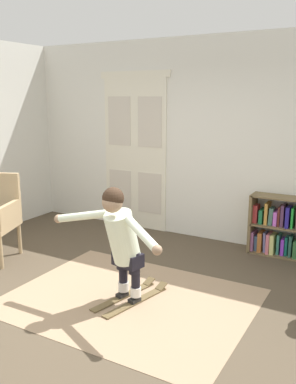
# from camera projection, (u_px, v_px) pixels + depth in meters

# --- Properties ---
(ground_plane) EXTENTS (7.20, 7.20, 0.00)m
(ground_plane) POSITION_uv_depth(u_px,v_px,m) (102.00, 310.00, 4.17)
(ground_plane) COLOR #4D4131
(back_wall) EXTENTS (6.00, 0.10, 2.90)m
(back_wall) POSITION_uv_depth(u_px,v_px,m) (205.00, 141.00, 6.05)
(back_wall) COLOR silver
(back_wall) RESTS_ON ground
(double_door) EXTENTS (1.22, 0.05, 2.45)m
(double_door) POSITION_uv_depth(u_px,v_px,m) (135.00, 151.00, 6.60)
(double_door) COLOR silver
(double_door) RESTS_ON ground
(rug) EXTENTS (2.46, 1.91, 0.01)m
(rug) POSITION_uv_depth(u_px,v_px,m) (130.00, 300.00, 4.37)
(rug) COLOR #9C7F62
(rug) RESTS_ON ground
(skis_pair) EXTENTS (0.46, 0.93, 0.07)m
(skis_pair) POSITION_uv_depth(u_px,v_px,m) (132.00, 297.00, 4.39)
(skis_pair) COLOR brown
(skis_pair) RESTS_ON rug
(person_skier) EXTENTS (1.44, 0.69, 1.16)m
(person_skier) POSITION_uv_depth(u_px,v_px,m) (121.00, 236.00, 4.13)
(person_skier) COLOR white
(person_skier) RESTS_ON skis_pair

